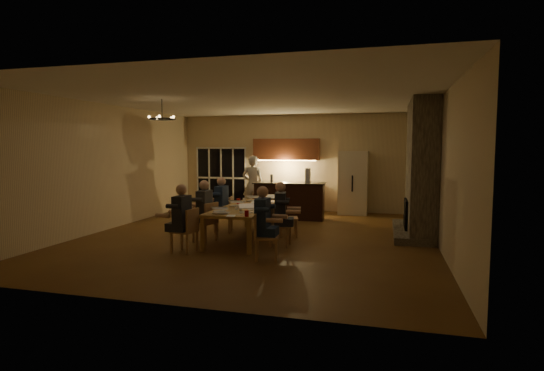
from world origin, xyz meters
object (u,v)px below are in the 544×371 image
Objects in this scene: person_left_near at (182,219)px; standing_person at (253,184)px; person_right_near at (263,223)px; can_cola at (260,197)px; mug_mid at (262,201)px; plate_near at (253,210)px; chair_right_far at (288,218)px; laptop_b at (247,207)px; chair_right_mid at (280,225)px; laptop_d at (257,202)px; laptop_e at (254,197)px; plate_left at (219,211)px; person_left_far at (222,204)px; bar_island at (289,201)px; person_right_mid at (280,214)px; chair_left_near at (184,230)px; redcup_mid at (238,201)px; redcup_near at (247,214)px; plate_far at (275,202)px; chair_right_near at (267,236)px; laptop_f at (269,197)px; laptop_a at (221,208)px; chandelier at (162,119)px; chair_left_far at (223,215)px; chair_left_mid at (205,222)px; can_silver at (241,208)px; mug_front at (237,207)px; dining_table at (248,223)px; mug_back at (244,200)px; laptop_c at (237,201)px; refrigerator at (353,183)px; bar_blender at (308,176)px; bar_bottle at (272,178)px.

standing_person is (-0.22, 5.34, 0.24)m from person_left_near.
person_right_near is at bearing 92.79° from person_left_near.
person_right_near is 3.16m from can_cola.
mug_mid is 1.10m from plate_near.
chair_right_far is 1.56m from laptop_b.
laptop_d reaches higher than chair_right_mid.
laptop_e reaches higher than plate_left.
plate_near is at bearing 47.21° from person_left_far.
bar_island is at bearing 74.38° from can_cola.
person_right_near is 1.09m from person_right_mid.
chair_left_near is 2.06m from redcup_mid.
standing_person is 5.29m from redcup_near.
plate_left and plate_far have the same top height.
redcup_near is at bearing -30.55° from plate_left.
laptop_f is (-0.70, 2.67, 0.42)m from chair_right_near.
mug_mid is (0.38, 1.69, -0.06)m from laptop_a.
person_right_mid is 2.31× the size of chandelier.
chair_left_far is at bearing 73.02° from chair_right_far.
chair_left_near is 1.00× the size of chair_right_near.
chair_left_mid and chair_right_far have the same top height.
mug_front is at bearing 136.00° from can_silver.
plate_left is at bearing -109.23° from dining_table.
laptop_f is 3.20× the size of mug_back.
redcup_mid is (-0.53, -0.17, 0.01)m from mug_mid.
plate_far is (0.76, 1.73, 0.00)m from plate_left.
person_right_mid is at bearing 152.35° from laptop_c.
mug_mid is 0.43× the size of plate_near.
laptop_e is at bearing 71.36° from redcup_mid.
laptop_b is at bearing -103.60° from laptop_f.
laptop_e is (-1.08, 1.52, 0.42)m from chair_right_mid.
dining_table is at bearing 43.73° from chair_left_far.
refrigerator is 3.96m from plate_far.
person_left_near and person_left_far have the same top height.
can_cola is at bearing 25.49° from chair_right_mid.
chair_right_mid is 2.78× the size of laptop_f.
standing_person reaches higher than redcup_mid.
plate_near is (0.41, -1.89, -0.05)m from can_cola.
laptop_d is at bearing 130.39° from chair_left_mid.
person_left_far reaches higher than can_silver.
laptop_c is at bearing -107.38° from bar_blender.
laptop_f is (1.06, 2.54, 0.42)m from chair_left_near.
can_cola is (-0.27, 0.80, 0.01)m from mug_mid.
chair_left_near is 0.64× the size of person_right_mid.
bar_bottle reaches higher than laptop_b.
bar_bottle reaches higher than chair_left_far.
redcup_near is (1.27, -0.83, 0.37)m from chair_left_mid.
bar_blender reaches higher than mug_mid.
chair_left_near is at bearing -126.57° from mug_front.
mug_back is (1.55, 1.21, -1.95)m from chandelier.
person_left_near is at bearing 67.19° from laptop_e.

